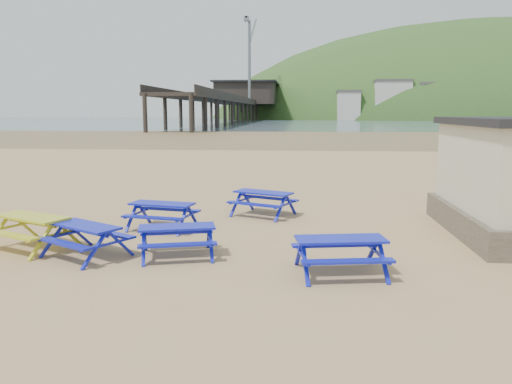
{
  "coord_description": "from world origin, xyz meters",
  "views": [
    {
      "loc": [
        2.62,
        -12.73,
        3.31
      ],
      "look_at": [
        1.38,
        1.5,
        1.0
      ],
      "focal_mm": 35.0,
      "sensor_mm": 36.0,
      "label": 1
    }
  ],
  "objects": [
    {
      "name": "ground",
      "position": [
        0.0,
        0.0,
        0.0
      ],
      "size": [
        400.0,
        400.0,
        0.0
      ],
      "primitive_type": "plane",
      "color": "tan",
      "rests_on": "ground"
    },
    {
      "name": "wet_sand",
      "position": [
        0.0,
        55.0,
        0.0
      ],
      "size": [
        400.0,
        400.0,
        0.0
      ],
      "primitive_type": "plane",
      "color": "olive",
      "rests_on": "ground"
    },
    {
      "name": "sea",
      "position": [
        0.0,
        170.0,
        0.01
      ],
      "size": [
        400.0,
        400.0,
        0.0
      ],
      "primitive_type": "plane",
      "color": "#455662",
      "rests_on": "ground"
    },
    {
      "name": "picnic_table_blue_a",
      "position": [
        -1.24,
        0.87,
        0.38
      ],
      "size": [
        2.04,
        1.76,
        0.75
      ],
      "rotation": [
        0.0,
        0.0,
        -0.19
      ],
      "color": "#0715B4",
      "rests_on": "ground"
    },
    {
      "name": "picnic_table_blue_b",
      "position": [
        1.49,
        2.96,
        0.39
      ],
      "size": [
        2.31,
        2.13,
        0.78
      ],
      "rotation": [
        0.0,
        0.0,
        -0.43
      ],
      "color": "#0715B4",
      "rests_on": "ground"
    },
    {
      "name": "picnic_table_blue_d",
      "position": [
        -2.24,
        -1.98,
        0.38
      ],
      "size": [
        2.27,
        2.15,
        0.75
      ],
      "rotation": [
        0.0,
        0.0,
        -0.53
      ],
      "color": "#0715B4",
      "rests_on": "ground"
    },
    {
      "name": "picnic_table_blue_e",
      "position": [
        -0.15,
        -1.79,
        0.36
      ],
      "size": [
        2.02,
        1.78,
        0.72
      ],
      "rotation": [
        0.0,
        0.0,
        0.26
      ],
      "color": "#0715B4",
      "rests_on": "ground"
    },
    {
      "name": "picnic_table_blue_f",
      "position": [
        3.49,
        -2.74,
        0.38
      ],
      "size": [
        2.04,
        1.75,
        0.76
      ],
      "rotation": [
        0.0,
        0.0,
        0.17
      ],
      "color": "#0715B4",
      "rests_on": "ground"
    },
    {
      "name": "picnic_table_yellow",
      "position": [
        -3.84,
        -1.41,
        0.41
      ],
      "size": [
        2.4,
        2.22,
        0.81
      ],
      "rotation": [
        0.0,
        0.0,
        -0.43
      ],
      "color": "gold",
      "rests_on": "ground"
    },
    {
      "name": "pier",
      "position": [
        -17.99,
        178.23,
        5.46
      ],
      "size": [
        24.0,
        220.0,
        39.29
      ],
      "color": "black",
      "rests_on": "ground"
    },
    {
      "name": "headland_town",
      "position": [
        90.0,
        229.68,
        -9.91
      ],
      "size": [
        264.0,
        144.0,
        108.0
      ],
      "color": "#2D4C1E",
      "rests_on": "ground"
    }
  ]
}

